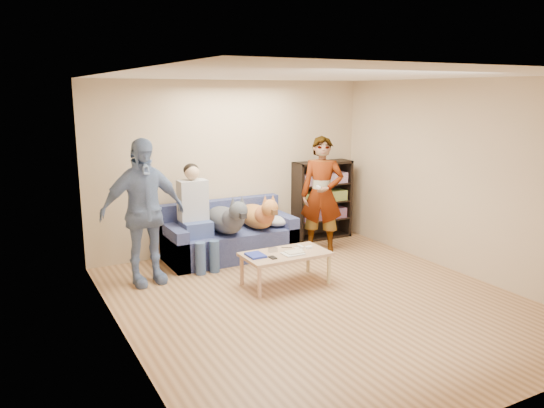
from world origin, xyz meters
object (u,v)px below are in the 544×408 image
person_standing_right (322,195)px  bookshelf (322,198)px  notebook_blue (256,255)px  dog_gray (227,219)px  person_seated (196,212)px  coffee_table (285,256)px  person_standing_left (143,212)px  camera_silver (273,250)px  sofa (229,238)px  dog_tan (258,215)px

person_standing_right → bookshelf: bearing=95.3°
notebook_blue → dog_gray: bearing=84.5°
person_seated → dog_gray: person_seated is taller
coffee_table → person_seated: bearing=119.6°
person_standing_left → camera_silver: 1.71m
sofa → coffee_table: size_ratio=1.73×
notebook_blue → dog_gray: 1.16m
coffee_table → notebook_blue: bearing=172.9°
person_standing_right → camera_silver: person_standing_right is taller
person_seated → camera_silver: bearing=-62.4°
person_standing_left → coffee_table: (1.57, -0.89, -0.56)m
person_standing_left → person_seated: person_standing_left is taller
coffee_table → bookshelf: size_ratio=0.85×
notebook_blue → coffee_table: (0.40, -0.05, -0.06)m
person_standing_left → bookshelf: size_ratio=1.44×
person_standing_right → notebook_blue: person_standing_right is taller
person_standing_right → person_seated: (-1.95, 0.26, -0.11)m
person_standing_right → coffee_table: person_standing_right is taller
person_seated → person_standing_left: bearing=-155.2°
camera_silver → coffee_table: 0.18m
dog_gray → bookshelf: (1.92, 0.46, 0.03)m
camera_silver → bookshelf: bookshelf is taller
dog_gray → person_standing_left: bearing=-167.1°
dog_tan → person_standing_left: bearing=-169.5°
person_standing_left → camera_silver: person_standing_left is taller
sofa → dog_tan: dog_tan is taller
dog_gray → dog_tan: (0.52, 0.04, -0.01)m
person_seated → dog_tan: size_ratio=1.27×
dog_gray → coffee_table: bearing=-76.2°
person_standing_right → sofa: bearing=-156.7°
person_standing_right → person_standing_left: bearing=-138.5°
notebook_blue → camera_silver: (0.28, 0.07, 0.01)m
notebook_blue → dog_tan: (0.63, 1.18, 0.20)m
person_standing_right → camera_silver: bearing=-107.2°
person_standing_left → sofa: 1.63m
person_seated → bookshelf: (2.36, 0.36, -0.09)m
coffee_table → person_standing_right: bearing=40.0°
sofa → dog_gray: size_ratio=1.51×
bookshelf → person_standing_right: bearing=-123.6°
person_standing_left → sofa: (1.40, 0.51, -0.66)m
dog_tan → bookshelf: (1.40, 0.41, 0.05)m
camera_silver → dog_tan: dog_tan is taller
dog_gray → dog_tan: dog_gray is taller
notebook_blue → bookshelf: 2.59m
coffee_table → bookshelf: 2.33m
person_seated → dog_tan: person_seated is taller
person_standing_right → sofa: person_standing_right is taller
dog_gray → dog_tan: size_ratio=1.08×
camera_silver → dog_tan: 1.18m
camera_silver → sofa: size_ratio=0.06×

